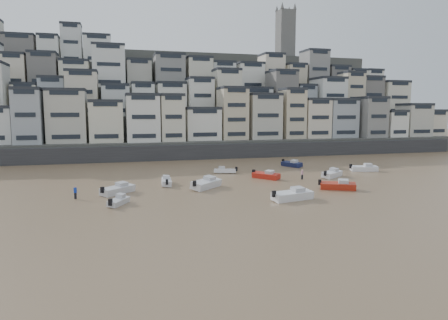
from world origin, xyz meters
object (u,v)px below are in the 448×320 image
object	(u,v)px
boat_h	(225,170)
boat_j	(119,200)
boat_d	(332,173)
boat_a	(292,194)
boat_k	(118,188)
boat_g	(364,167)
person_pink	(302,174)
person_blue	(75,192)
boat_c	(206,183)
boat_i	(292,163)
boat_f	(166,181)
boat_b	(338,184)
boat_e	(266,174)

from	to	relation	value
boat_h	boat_j	size ratio (longest dim) A/B	1.07
boat_d	boat_a	bearing A→B (deg)	-169.27
boat_j	boat_k	world-z (taller)	boat_k
boat_g	person_pink	xyz separation A→B (m)	(-15.54, -5.24, 0.13)
boat_g	boat_j	world-z (taller)	boat_g
boat_d	person_blue	bearing A→B (deg)	153.99
boat_d	boat_h	distance (m)	19.10
person_blue	person_pink	distance (m)	35.77
boat_g	person_pink	distance (m)	16.40
boat_c	boat_i	size ratio (longest dim) A/B	1.22
boat_d	boat_i	size ratio (longest dim) A/B	1.08
boat_d	person_pink	bearing A→B (deg)	150.52
boat_c	boat_i	world-z (taller)	boat_c
boat_c	boat_f	bearing A→B (deg)	97.24
boat_a	boat_i	world-z (taller)	boat_a
boat_b	boat_c	world-z (taller)	boat_c
boat_a	boat_j	size ratio (longest dim) A/B	1.49
boat_e	boat_b	bearing A→B (deg)	-6.70
boat_e	boat_j	size ratio (longest dim) A/B	1.28
boat_b	person_pink	world-z (taller)	person_pink
boat_h	person_blue	size ratio (longest dim) A/B	2.55
boat_e	person_pink	distance (m)	6.02
boat_d	person_blue	size ratio (longest dim) A/B	3.22
boat_f	boat_k	distance (m)	8.87
person_pink	boat_a	bearing A→B (deg)	-120.65
boat_i	person_pink	world-z (taller)	person_pink
boat_a	person_blue	distance (m)	28.16
boat_h	person_blue	bearing A→B (deg)	52.91
boat_c	person_pink	xyz separation A→B (m)	(17.23, 3.37, 0.01)
boat_i	person_pink	size ratio (longest dim) A/B	2.98
boat_a	boat_f	xyz separation A→B (m)	(-14.27, 15.03, -0.16)
boat_d	boat_h	bearing A→B (deg)	115.28
boat_b	person_blue	bearing A→B (deg)	-158.79
boat_b	boat_f	size ratio (longest dim) A/B	1.10
boat_b	boat_j	size ratio (longest dim) A/B	1.32
boat_i	person_blue	distance (m)	45.08
boat_k	boat_c	bearing A→B (deg)	-40.37
boat_g	boat_j	xyz separation A→B (m)	(-45.43, -16.02, -0.18)
boat_c	boat_e	size ratio (longest dim) A/B	1.20
boat_f	boat_h	size ratio (longest dim) A/B	1.12
boat_e	boat_d	bearing A→B (deg)	45.14
person_pink	boat_c	bearing A→B (deg)	-168.93
boat_a	boat_d	distance (m)	20.41
person_blue	boat_d	bearing A→B (deg)	8.92
boat_c	boat_e	xyz separation A→B (m)	(11.63, 5.60, -0.14)
boat_k	person_blue	bearing A→B (deg)	156.90
boat_e	person_pink	size ratio (longest dim) A/B	3.04
boat_g	person_blue	xyz separation A→B (m)	(-50.82, -11.15, 0.13)
boat_b	boat_d	bearing A→B (deg)	90.51
boat_i	boat_h	bearing A→B (deg)	-95.56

